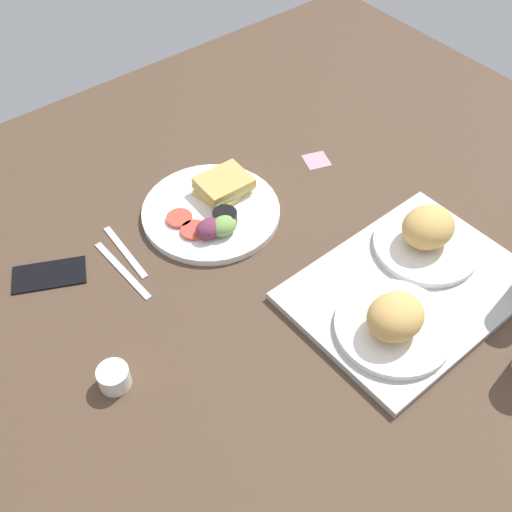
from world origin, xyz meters
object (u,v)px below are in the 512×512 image
object	(u,v)px
fork	(125,251)
sticky_note	(317,160)
knife	(122,270)
serving_tray	(409,289)
espresso_cup	(114,377)
plate_with_salad	(213,210)
bread_plate_far	(394,322)
cell_phone	(49,274)
bread_plate_near	(427,235)

from	to	relation	value
fork	sticky_note	bearing A→B (deg)	89.50
knife	sticky_note	xyz separation A→B (cm)	(-53.65, -1.40, -0.19)
serving_tray	espresso_cup	bearing A→B (deg)	-17.61
plate_with_salad	knife	world-z (taller)	plate_with_salad
bread_plate_far	cell_phone	distance (cm)	67.81
serving_tray	bread_plate_near	size ratio (longest dim) A/B	2.10
bread_plate_near	knife	xyz separation A→B (cm)	(51.38, -33.86, -4.63)
bread_plate_near	cell_phone	size ratio (longest dim) A/B	1.49
plate_with_salad	fork	size ratio (longest dim) A/B	1.76
espresso_cup	knife	bearing A→B (deg)	-122.65
serving_tray	espresso_cup	size ratio (longest dim) A/B	8.04
knife	sticky_note	world-z (taller)	knife
plate_with_salad	espresso_cup	xyz separation A→B (cm)	(37.61, 23.38, 0.35)
bread_plate_far	knife	xyz separation A→B (cm)	(30.74, -44.51, -4.43)
cell_phone	espresso_cup	bearing A→B (deg)	112.43
bread_plate_far	plate_with_salad	size ratio (longest dim) A/B	0.72
plate_with_salad	espresso_cup	distance (cm)	44.28
cell_phone	sticky_note	bearing A→B (deg)	-159.64
fork	cell_phone	size ratio (longest dim) A/B	1.18
bread_plate_far	knife	bearing A→B (deg)	-55.37
fork	knife	size ratio (longest dim) A/B	0.89
espresso_cup	cell_phone	world-z (taller)	espresso_cup
knife	cell_phone	distance (cm)	14.46
bread_plate_near	bread_plate_far	distance (cm)	23.23
plate_with_salad	cell_phone	world-z (taller)	plate_with_salad
bread_plate_near	knife	size ratio (longest dim) A/B	1.13
bread_plate_far	espresso_cup	xyz separation A→B (cm)	(44.70, -22.73, -2.68)
knife	espresso_cup	bearing A→B (deg)	-35.19
espresso_cup	bread_plate_near	bearing A→B (deg)	169.53
sticky_note	bread_plate_near	bearing A→B (deg)	86.33
espresso_cup	cell_phone	distance (cm)	29.74
serving_tray	sticky_note	size ratio (longest dim) A/B	8.04
bread_plate_near	plate_with_salad	world-z (taller)	bread_plate_near
espresso_cup	serving_tray	bearing A→B (deg)	162.39
espresso_cup	cell_phone	size ratio (longest dim) A/B	0.39
bread_plate_far	cell_phone	world-z (taller)	bread_plate_far
plate_with_salad	fork	world-z (taller)	plate_with_salad
bread_plate_far	sticky_note	xyz separation A→B (cm)	(-22.91, -45.91, -4.62)
bread_plate_near	cell_phone	world-z (taller)	bread_plate_near
cell_phone	knife	bearing A→B (deg)	173.03
fork	knife	xyz separation A→B (cm)	(3.00, 4.00, 0.00)
bread_plate_far	espresso_cup	world-z (taller)	bread_plate_far
espresso_cup	sticky_note	distance (cm)	71.50
knife	fork	bearing A→B (deg)	140.60
espresso_cup	sticky_note	size ratio (longest dim) A/B	1.00
bread_plate_near	sticky_note	distance (cm)	35.66
bread_plate_near	sticky_note	world-z (taller)	bread_plate_near
bread_plate_near	bread_plate_far	xyz separation A→B (cm)	(20.65, 10.65, -0.20)
cell_phone	fork	bearing A→B (deg)	-168.34
serving_tray	plate_with_salad	bearing A→B (deg)	-66.72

